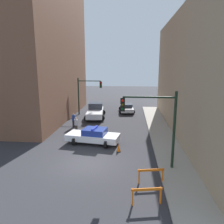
{
  "coord_description": "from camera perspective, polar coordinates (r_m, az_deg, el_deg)",
  "views": [
    {
      "loc": [
        3.04,
        -14.31,
        6.92
      ],
      "look_at": [
        1.0,
        8.75,
        1.97
      ],
      "focal_mm": 35.0,
      "sensor_mm": 36.0,
      "label": 1
    }
  ],
  "objects": [
    {
      "name": "pedestrian_crossing",
      "position": [
        23.09,
        -9.38,
        -3.31
      ],
      "size": [
        0.45,
        0.45,
        1.66
      ],
      "rotation": [
        0.0,
        0.0,
        3.45
      ],
      "color": "#382D23",
      "rests_on": "ground_plane"
    },
    {
      "name": "building_corner_left",
      "position": [
        32.52,
        -24.25,
        20.77
      ],
      "size": [
        14.0,
        20.0,
        24.79
      ],
      "color": "brown",
      "rests_on": "ground_plane"
    },
    {
      "name": "traffic_light_far",
      "position": [
        31.08,
        -6.8,
        5.48
      ],
      "size": [
        3.44,
        0.35,
        5.2
      ],
      "color": "black",
      "rests_on": "ground_plane"
    },
    {
      "name": "sidewalk_right",
      "position": [
        16.18,
        16.26,
        -13.53
      ],
      "size": [
        2.4,
        44.0,
        0.12
      ],
      "color": "#9E998E",
      "rests_on": "ground_plane"
    },
    {
      "name": "traffic_cone",
      "position": [
        18.08,
        1.74,
        -9.36
      ],
      "size": [
        0.36,
        0.36,
        0.66
      ],
      "color": "black",
      "rests_on": "ground_plane"
    },
    {
      "name": "parked_car_near",
      "position": [
        32.88,
        3.82,
        1.1
      ],
      "size": [
        2.52,
        4.44,
        1.31
      ],
      "rotation": [
        0.0,
        0.0,
        0.09
      ],
      "color": "silver",
      "rests_on": "ground_plane"
    },
    {
      "name": "barrier_front",
      "position": [
        11.85,
        9.06,
        -20.23
      ],
      "size": [
        1.58,
        0.42,
        0.9
      ],
      "rotation": [
        0.0,
        0.0,
        0.18
      ],
      "color": "orange",
      "rests_on": "ground_plane"
    },
    {
      "name": "ground_plane",
      "position": [
        16.19,
        -6.45,
        -13.32
      ],
      "size": [
        120.0,
        120.0,
        0.0
      ],
      "primitive_type": "plane",
      "color": "#2D2D33"
    },
    {
      "name": "traffic_light_near",
      "position": [
        14.57,
        11.57,
        -1.64
      ],
      "size": [
        3.64,
        0.35,
        5.2
      ],
      "color": "black",
      "rests_on": "sidewalk_right"
    },
    {
      "name": "pedestrian_corner",
      "position": [
        25.08,
        -10.01,
        -2.09
      ],
      "size": [
        0.51,
        0.51,
        1.66
      ],
      "rotation": [
        0.0,
        0.0,
        5.52
      ],
      "color": "black",
      "rests_on": "ground_plane"
    },
    {
      "name": "white_truck",
      "position": [
        29.42,
        -4.38,
        0.25
      ],
      "size": [
        2.96,
        5.56,
        1.9
      ],
      "rotation": [
        0.0,
        0.0,
        0.09
      ],
      "color": "silver",
      "rests_on": "ground_plane"
    },
    {
      "name": "barrier_mid",
      "position": [
        13.71,
        10.14,
        -15.51
      ],
      "size": [
        1.58,
        0.43,
        0.9
      ],
      "rotation": [
        0.0,
        0.0,
        0.18
      ],
      "color": "orange",
      "rests_on": "ground_plane"
    },
    {
      "name": "police_car",
      "position": [
        19.82,
        -4.9,
        -6.19
      ],
      "size": [
        4.94,
        2.84,
        1.52
      ],
      "rotation": [
        0.0,
        0.0,
        1.41
      ],
      "color": "white",
      "rests_on": "ground_plane"
    }
  ]
}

